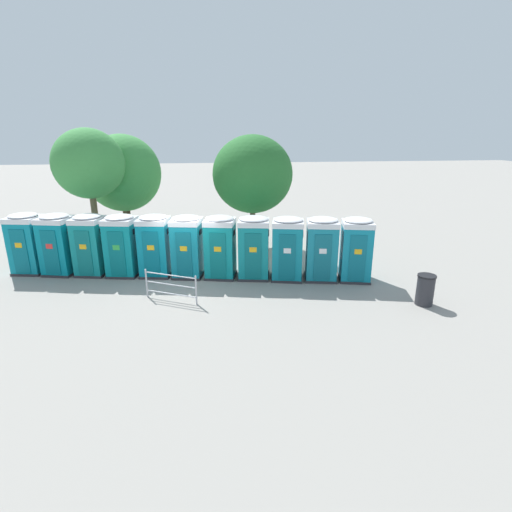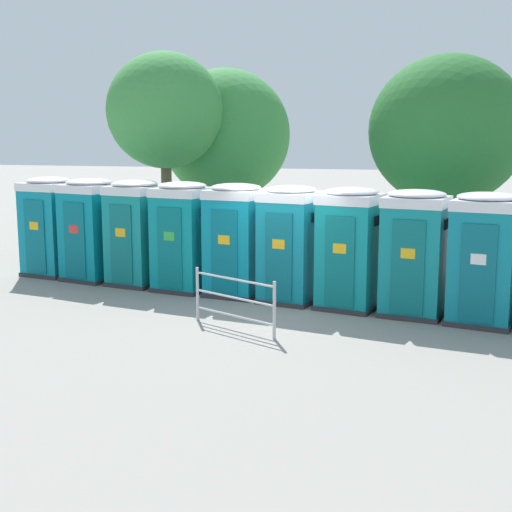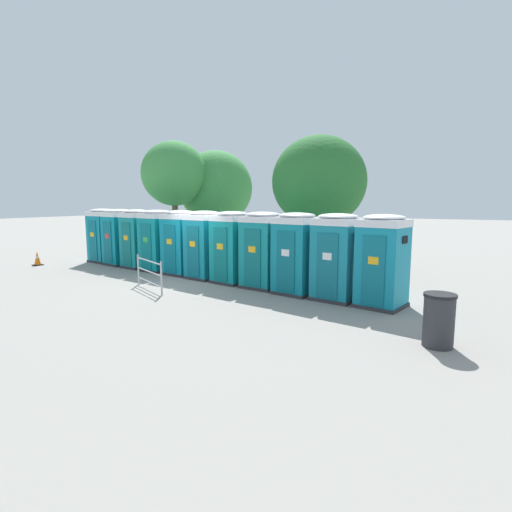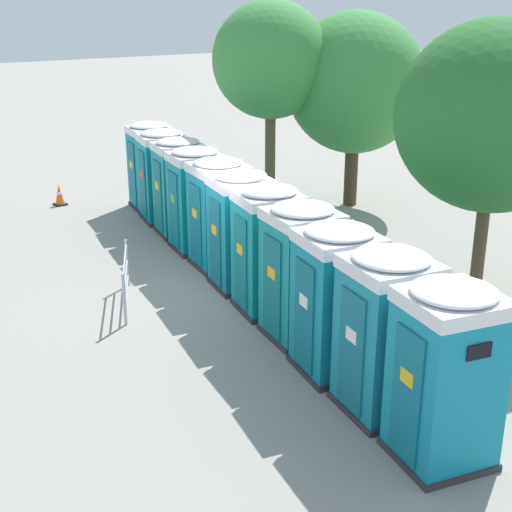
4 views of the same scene
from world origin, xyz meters
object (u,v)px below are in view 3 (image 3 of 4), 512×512
portapotty_2 (138,238)px  portapotty_10 (382,261)px  portapotty_9 (337,256)px  traffic_cone (37,259)px  street_tree_0 (174,174)px  street_tree_2 (319,182)px  trash_can (439,320)px  portapotty_1 (119,237)px  street_tree_1 (216,188)px  portapotty_0 (104,235)px  portapotty_3 (157,240)px  portapotty_6 (232,247)px  portapotty_7 (263,250)px  portapotty_8 (296,253)px  portapotty_4 (181,242)px  portapotty_5 (204,244)px  event_barrier (149,273)px

portapotty_2 → portapotty_10: same height
portapotty_9 → traffic_cone: (-13.80, 0.13, -0.97)m
portapotty_10 → street_tree_0: 12.78m
street_tree_2 → trash_can: bearing=-57.0°
street_tree_2 → traffic_cone: 13.01m
portapotty_1 → street_tree_1: street_tree_1 is taller
portapotty_0 → portapotty_3: bearing=-11.7°
portapotty_6 → street_tree_0: (-5.89, 4.36, 2.97)m
portapotty_10 → street_tree_1: 12.87m
portapotty_7 → portapotty_8: size_ratio=1.00×
trash_can → street_tree_1: bearing=138.8°
portapotty_1 → portapotty_8: bearing=-10.9°
portapotty_8 → traffic_cone: bearing=-179.6°
portapotty_8 → trash_can: bearing=-36.2°
portapotty_1 → portapotty_9: 10.82m
portapotty_1 → street_tree_0: (0.76, 3.13, 2.97)m
portapotty_9 → street_tree_1: bearing=140.2°
portapotty_8 → street_tree_0: street_tree_0 is taller
portapotty_1 → traffic_cone: (-3.17, -1.86, -0.97)m
portapotty_1 → portapotty_2: bearing=-9.9°
portapotty_9 → trash_can: portapotty_9 is taller
portapotty_1 → traffic_cone: size_ratio=3.97×
portapotty_10 → street_tree_0: bearing=154.4°
portapotty_4 → portapotty_7: (3.98, -0.78, -0.00)m
portapotty_10 → street_tree_0: size_ratio=0.43×
portapotty_0 → portapotty_8: same height
portapotty_2 → portapotty_3: 1.35m
portapotty_10 → portapotty_1: bearing=169.4°
portapotty_6 → street_tree_0: 7.91m
portapotty_0 → portapotty_1: same height
portapotty_4 → street_tree_0: street_tree_0 is taller
portapotty_9 → street_tree_0: 11.51m
portapotty_5 → trash_can: size_ratio=2.36×
portapotty_3 → portapotty_5: same height
portapotty_4 → street_tree_1: (-2.17, 6.04, 2.31)m
portapotty_1 → trash_can: 14.38m
portapotty_4 → portapotty_10: size_ratio=1.00×
portapotty_1 → event_barrier: bearing=-35.6°
portapotty_0 → portapotty_9: bearing=-10.9°
portapotty_2 → portapotty_5: bearing=-10.7°
street_tree_2 → event_barrier: bearing=-119.8°
portapotty_3 → portapotty_4: bearing=-7.8°
street_tree_1 → portapotty_1: bearing=-108.8°
portapotty_1 → portapotty_3: bearing=-10.8°
portapotty_9 → portapotty_10: 1.35m
portapotty_6 → portapotty_10: size_ratio=1.00×
portapotty_4 → trash_can: portapotty_4 is taller
portapotty_2 → portapotty_7: same height
portapotty_6 → event_barrier: bearing=-129.9°
portapotty_1 → trash_can: bearing=-19.8°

